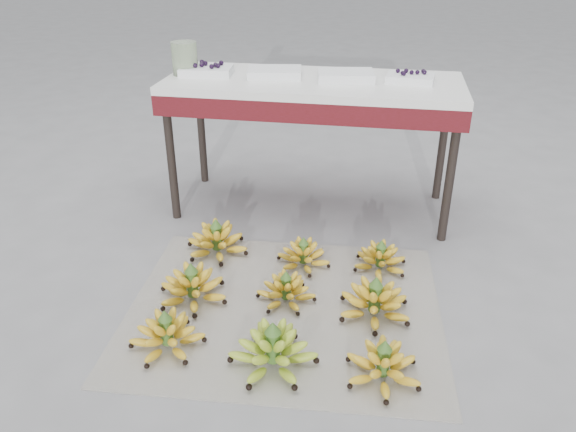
% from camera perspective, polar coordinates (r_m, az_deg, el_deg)
% --- Properties ---
extents(ground, '(60.00, 60.00, 0.00)m').
position_cam_1_polar(ground, '(2.28, 2.48, -10.05)').
color(ground, slate).
rests_on(ground, ground).
extents(newspaper_mat, '(1.31, 1.12, 0.01)m').
position_cam_1_polar(newspaper_mat, '(2.31, -0.34, -9.37)').
color(newspaper_mat, silver).
rests_on(newspaper_mat, ground).
extents(bunch_front_left, '(0.28, 0.28, 0.16)m').
position_cam_1_polar(bunch_front_left, '(2.13, -12.19, -11.70)').
color(bunch_front_left, yellow).
rests_on(bunch_front_left, newspaper_mat).
extents(bunch_front_center, '(0.37, 0.37, 0.19)m').
position_cam_1_polar(bunch_front_center, '(2.01, -1.52, -13.51)').
color(bunch_front_center, '#81A225').
rests_on(bunch_front_center, newspaper_mat).
extents(bunch_front_right, '(0.30, 0.30, 0.16)m').
position_cam_1_polar(bunch_front_right, '(1.99, 9.64, -14.72)').
color(bunch_front_right, yellow).
rests_on(bunch_front_right, newspaper_mat).
extents(bunch_mid_left, '(0.34, 0.34, 0.18)m').
position_cam_1_polar(bunch_mid_left, '(2.35, -9.66, -7.14)').
color(bunch_mid_left, yellow).
rests_on(bunch_mid_left, newspaper_mat).
extents(bunch_mid_center, '(0.31, 0.31, 0.15)m').
position_cam_1_polar(bunch_mid_center, '(2.32, -0.20, -7.62)').
color(bunch_mid_center, yellow).
rests_on(bunch_mid_center, newspaper_mat).
extents(bunch_mid_right, '(0.36, 0.36, 0.18)m').
position_cam_1_polar(bunch_mid_right, '(2.26, 8.79, -8.63)').
color(bunch_mid_right, yellow).
rests_on(bunch_mid_right, newspaper_mat).
extents(bunch_back_left, '(0.36, 0.36, 0.18)m').
position_cam_1_polar(bunch_back_left, '(2.66, -7.23, -2.54)').
color(bunch_back_left, yellow).
rests_on(bunch_back_left, newspaper_mat).
extents(bunch_back_center, '(0.27, 0.27, 0.15)m').
position_cam_1_polar(bunch_back_center, '(2.55, 1.58, -4.05)').
color(bunch_back_center, yellow).
rests_on(bunch_back_center, newspaper_mat).
extents(bunch_back_right, '(0.28, 0.28, 0.15)m').
position_cam_1_polar(bunch_back_right, '(2.55, 9.35, -4.35)').
color(bunch_back_right, yellow).
rests_on(bunch_back_right, newspaper_mat).
extents(vendor_table, '(1.47, 0.59, 0.71)m').
position_cam_1_polar(vendor_table, '(2.89, 2.57, 12.15)').
color(vendor_table, black).
rests_on(vendor_table, ground).
extents(tray_far_left, '(0.28, 0.21, 0.07)m').
position_cam_1_polar(tray_far_left, '(2.98, -8.27, 14.44)').
color(tray_far_left, silver).
rests_on(tray_far_left, vendor_table).
extents(tray_left, '(0.29, 0.23, 0.04)m').
position_cam_1_polar(tray_left, '(2.91, -1.36, 14.37)').
color(tray_left, silver).
rests_on(tray_left, vendor_table).
extents(tray_right, '(0.30, 0.23, 0.04)m').
position_cam_1_polar(tray_right, '(2.86, 5.89, 13.99)').
color(tray_right, silver).
rests_on(tray_right, vendor_table).
extents(tray_far_right, '(0.24, 0.19, 0.06)m').
position_cam_1_polar(tray_far_right, '(2.87, 12.33, 13.54)').
color(tray_far_right, silver).
rests_on(tray_far_right, vendor_table).
extents(glass_jar, '(0.14, 0.14, 0.16)m').
position_cam_1_polar(glass_jar, '(2.99, -10.45, 15.48)').
color(glass_jar, beige).
rests_on(glass_jar, vendor_table).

